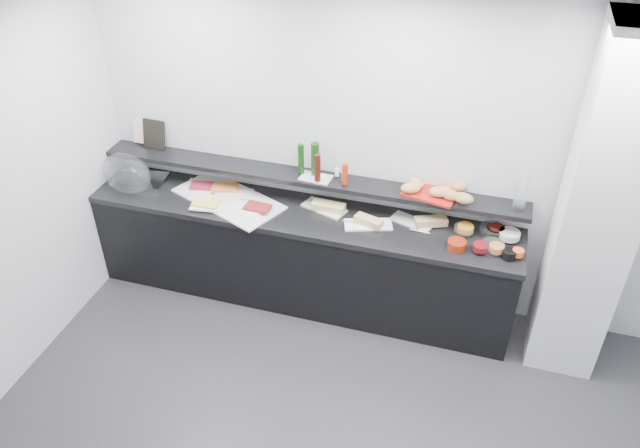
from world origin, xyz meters
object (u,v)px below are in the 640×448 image
(bread_tray, at_px, (431,193))
(carafe, at_px, (521,193))
(cloche_base, at_px, (140,181))
(framed_print, at_px, (154,134))
(sandwich_plate_mid, at_px, (368,225))
(condiment_tray, at_px, (316,178))

(bread_tray, relative_size, carafe, 1.37)
(cloche_base, xyz_separation_m, bread_tray, (2.52, 0.16, 0.24))
(cloche_base, xyz_separation_m, framed_print, (0.08, 0.22, 0.36))
(sandwich_plate_mid, relative_size, condiment_tray, 1.49)
(sandwich_plate_mid, xyz_separation_m, carafe, (1.11, 0.18, 0.39))
(framed_print, xyz_separation_m, carafe, (3.11, -0.10, 0.02))
(bread_tray, height_order, carafe, carafe)
(sandwich_plate_mid, xyz_separation_m, bread_tray, (0.44, 0.22, 0.25))
(cloche_base, distance_m, condiment_tray, 1.61)
(sandwich_plate_mid, distance_m, framed_print, 2.05)
(condiment_tray, distance_m, bread_tray, 0.93)
(bread_tray, bearing_deg, sandwich_plate_mid, -142.06)
(cloche_base, relative_size, carafe, 1.49)
(cloche_base, relative_size, sandwich_plate_mid, 1.18)
(condiment_tray, bearing_deg, cloche_base, -171.44)
(cloche_base, height_order, sandwich_plate_mid, cloche_base)
(sandwich_plate_mid, distance_m, carafe, 1.19)
(condiment_tray, distance_m, carafe, 1.60)
(cloche_base, relative_size, condiment_tray, 1.77)
(cloche_base, relative_size, bread_tray, 1.09)
(framed_print, bearing_deg, bread_tray, 1.94)
(condiment_tray, height_order, bread_tray, bread_tray)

